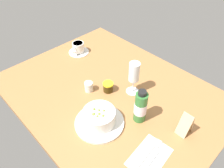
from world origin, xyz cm
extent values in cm
cube|color=#9E6B3D|center=(0.00, 0.00, -1.50)|extent=(110.00, 84.00, 3.00)
cylinder|color=silver|center=(11.41, -17.81, 0.60)|extent=(21.75, 21.75, 1.20)
cylinder|color=silver|center=(11.41, -17.81, 4.52)|extent=(14.10, 14.10, 6.65)
cylinder|color=beige|center=(11.41, -17.81, 7.05)|extent=(12.13, 12.13, 1.60)
sphere|color=#84A043|center=(9.06, -18.38, 7.95)|extent=(1.18, 1.18, 1.18)
sphere|color=#84A043|center=(12.82, -19.88, 7.95)|extent=(0.99, 0.99, 0.99)
sphere|color=#84A043|center=(12.42, -18.51, 7.95)|extent=(1.24, 1.24, 1.24)
sphere|color=#84A043|center=(10.81, -17.28, 7.95)|extent=(1.05, 1.05, 1.05)
sphere|color=#84A043|center=(14.25, -18.00, 7.95)|extent=(1.18, 1.18, 1.18)
sphere|color=#84A043|center=(10.92, -20.27, 7.95)|extent=(1.38, 1.38, 1.38)
sphere|color=#84A043|center=(12.45, -15.93, 7.95)|extent=(1.10, 1.10, 1.10)
cube|color=silver|center=(36.86, -14.59, 0.15)|extent=(13.39, 18.64, 0.30)
cube|color=silver|center=(35.66, -15.59, 0.55)|extent=(2.66, 14.05, 0.50)
cube|color=silver|center=(35.66, -7.79, 0.55)|extent=(2.57, 3.81, 0.40)
cube|color=silver|center=(38.46, -15.59, 0.55)|extent=(2.36, 13.03, 0.50)
ellipsoid|color=silver|center=(38.46, -8.59, 0.60)|extent=(2.40, 4.00, 0.60)
cylinder|color=silver|center=(-39.75, 9.93, 0.45)|extent=(12.71, 12.71, 0.90)
cylinder|color=silver|center=(-39.75, 9.93, 3.88)|extent=(7.27, 7.27, 5.97)
cylinder|color=#3E1C11|center=(-39.75, 9.93, 6.37)|extent=(6.18, 6.18, 1.00)
torus|color=silver|center=(-37.84, 5.71, 4.18)|extent=(2.22, 3.61, 3.60)
cylinder|color=silver|center=(-8.12, -7.71, 2.61)|extent=(4.25, 4.25, 5.22)
cone|color=silver|center=(-10.02, -7.90, 4.60)|extent=(2.25, 1.69, 2.26)
cylinder|color=white|center=(7.86, 7.90, 0.20)|extent=(6.59, 6.59, 0.40)
cylinder|color=white|center=(7.86, 7.90, 4.13)|extent=(0.80, 0.80, 7.46)
cylinder|color=white|center=(7.86, 7.90, 12.83)|extent=(5.22, 5.22, 9.92)
cylinder|color=#F5E7B6|center=(7.86, 7.90, 11.34)|extent=(4.28, 4.28, 5.95)
cylinder|color=#37260A|center=(-1.13, -0.77, 2.20)|extent=(5.01, 5.01, 4.41)
cylinder|color=yellow|center=(-1.13, -0.77, 4.81)|extent=(5.26, 5.26, 0.80)
cylinder|color=#337233|center=(21.80, -3.23, 7.70)|extent=(5.40, 5.40, 15.40)
cylinder|color=white|center=(21.80, -3.23, 7.39)|extent=(5.51, 5.51, 5.85)
cylinder|color=black|center=(21.80, -3.23, 16.29)|extent=(3.51, 3.51, 1.79)
cube|color=tan|center=(39.47, 6.59, 5.50)|extent=(4.74, 3.34, 11.11)
cube|color=tan|center=(39.47, 3.64, 5.50)|extent=(4.74, 3.34, 11.11)
camera|label=1|loc=(57.06, -54.23, 76.43)|focal=34.21mm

